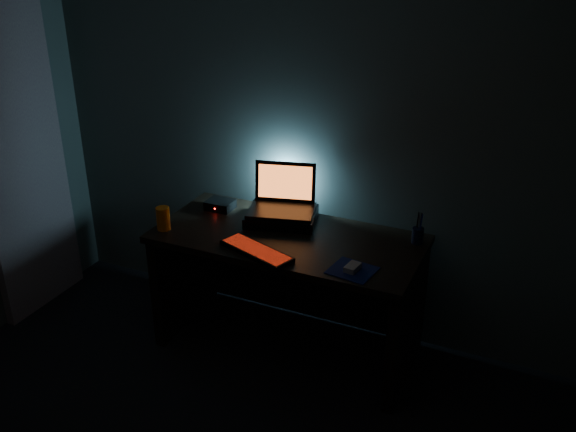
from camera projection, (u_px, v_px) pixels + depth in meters
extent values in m
cube|color=#4D5851|center=(315.00, 131.00, 3.69)|extent=(3.50, 0.00, 2.50)
cube|color=black|center=(288.00, 239.00, 3.59)|extent=(1.50, 0.70, 0.04)
cube|color=black|center=(185.00, 271.00, 4.01)|extent=(0.06, 0.64, 0.71)
cube|color=black|center=(407.00, 325.00, 3.49)|extent=(0.06, 0.64, 0.71)
cube|color=black|center=(309.00, 270.00, 4.02)|extent=(1.38, 0.02, 0.65)
cube|color=#B19D8E|center=(18.00, 138.00, 3.89)|extent=(0.06, 0.65, 2.30)
cube|color=black|center=(282.00, 216.00, 3.74)|extent=(0.46, 0.39, 0.06)
cube|color=black|center=(281.00, 210.00, 3.73)|extent=(0.43, 0.35, 0.02)
cube|color=black|center=(285.00, 182.00, 3.79)|extent=(0.36, 0.13, 0.24)
cube|color=orange|center=(285.00, 182.00, 3.78)|extent=(0.32, 0.11, 0.20)
cube|color=black|center=(256.00, 251.00, 3.39)|extent=(0.46, 0.28, 0.02)
cube|color=red|center=(256.00, 249.00, 3.39)|extent=(0.43, 0.25, 0.00)
cube|color=#0A174B|center=(352.00, 270.00, 3.23)|extent=(0.25, 0.23, 0.00)
cube|color=gray|center=(353.00, 267.00, 3.22)|extent=(0.07, 0.10, 0.03)
cylinder|color=black|center=(418.00, 236.00, 3.49)|extent=(0.07, 0.07, 0.09)
cylinder|color=orange|center=(163.00, 218.00, 3.63)|extent=(0.09, 0.09, 0.13)
cube|color=black|center=(220.00, 205.00, 3.91)|extent=(0.16, 0.13, 0.05)
sphere|color=#FF0C07|center=(215.00, 209.00, 3.85)|extent=(0.01, 0.01, 0.01)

